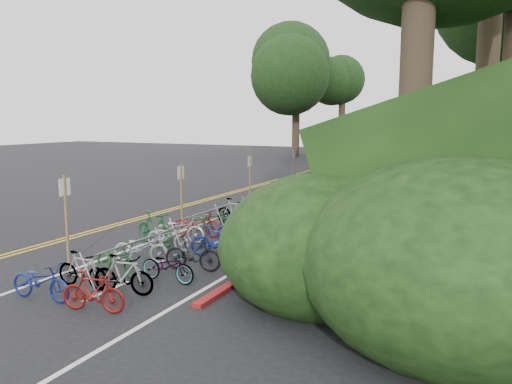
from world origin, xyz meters
TOP-DOWN VIEW (x-y plane):
  - ground at (0.00, 0.00)m, footprint 120.00×120.00m
  - road_markings at (0.63, 10.10)m, footprint 7.47×80.00m
  - red_curb at (5.70, 12.00)m, footprint 0.25×28.00m
  - bike_rack_front at (3.46, -1.16)m, footprint 1.13×3.10m
  - bike_racks_rest at (3.00, 13.00)m, footprint 1.14×23.00m
  - signpost_near at (0.50, -0.70)m, footprint 0.08×0.40m
  - signposts_rest at (0.60, 14.00)m, footprint 0.08×18.40m
  - bike_front at (1.36, 2.28)m, footprint 1.02×1.94m
  - bike_valet at (2.94, 1.58)m, footprint 3.11×11.05m

SIDE VIEW (x-z plane):
  - ground at x=0.00m, z-range 0.00..0.00m
  - road_markings at x=0.63m, z-range 0.00..0.01m
  - red_curb at x=5.70m, z-range 0.00..0.10m
  - bike_valet at x=2.94m, z-range -0.07..1.02m
  - bike_front at x=1.36m, z-range 0.00..1.12m
  - bike_rack_front at x=3.46m, z-range 0.27..1.42m
  - bike_racks_rest at x=3.00m, z-range 0.27..1.44m
  - signposts_rest at x=0.60m, z-range 0.18..2.68m
  - signpost_near at x=0.50m, z-range 0.19..2.82m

